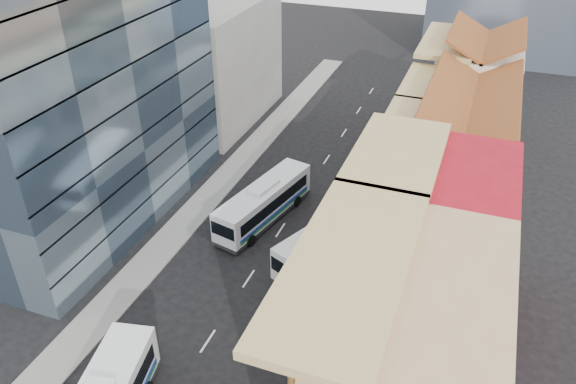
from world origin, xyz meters
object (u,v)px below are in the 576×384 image
at_px(office_tower, 67,55).
at_px(bus_right, 334,239).
at_px(shophouse_tan, 412,372).
at_px(bus_left_far, 264,202).

relative_size(office_tower, bus_right, 2.50).
xyz_separation_m(shophouse_tan, bus_left_far, (-16.00, 18.05, -4.11)).
relative_size(office_tower, bus_left_far, 2.55).
bearing_deg(shophouse_tan, bus_right, 119.60).
xyz_separation_m(office_tower, bus_right, (22.50, 0.96, -13.08)).
distance_m(bus_left_far, bus_right, 8.11).
xyz_separation_m(bus_left_far, bus_right, (7.50, -3.09, 0.03)).
distance_m(shophouse_tan, bus_left_far, 24.47).
height_order(office_tower, bus_right, office_tower).
relative_size(shophouse_tan, bus_right, 1.17).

